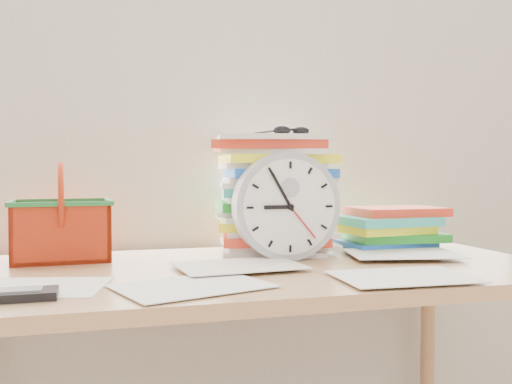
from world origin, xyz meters
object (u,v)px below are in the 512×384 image
object	(u,v)px
clock	(286,206)
book_stack	(392,228)
basket	(61,212)
paper_stack	(274,195)
desk	(258,298)
calculator	(11,295)

from	to	relation	value
clock	book_stack	world-z (taller)	clock
clock	basket	world-z (taller)	clock
paper_stack	book_stack	bearing A→B (deg)	-6.07
book_stack	basket	bearing A→B (deg)	176.89
basket	book_stack	bearing A→B (deg)	-6.22
desk	calculator	xyz separation A→B (m)	(-0.51, -0.22, 0.08)
book_stack	basket	size ratio (longest dim) A/B	1.16
desk	paper_stack	distance (m)	0.33
desk	calculator	distance (m)	0.56
paper_stack	basket	bearing A→B (deg)	178.71
paper_stack	clock	size ratio (longest dim) A/B	1.19
clock	calculator	size ratio (longest dim) A/B	1.76
clock	book_stack	size ratio (longest dim) A/B	0.97
desk	book_stack	size ratio (longest dim) A/B	5.04
clock	calculator	bearing A→B (deg)	-154.21
clock	calculator	xyz separation A→B (m)	(-0.60, -0.29, -0.13)
clock	book_stack	xyz separation A→B (m)	(0.35, 0.10, -0.07)
clock	basket	xyz separation A→B (m)	(-0.54, 0.15, -0.02)
desk	book_stack	world-z (taller)	book_stack
book_stack	paper_stack	bearing A→B (deg)	173.93
desk	clock	world-z (taller)	clock
desk	calculator	world-z (taller)	calculator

